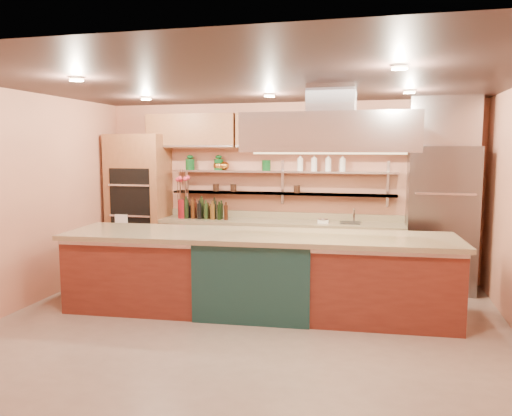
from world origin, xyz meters
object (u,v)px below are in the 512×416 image
(flower_vase, at_px, (183,209))
(green_canister, at_px, (266,165))
(island, at_px, (257,273))
(refrigerator, at_px, (441,219))
(kitchen_scale, at_px, (323,220))
(copper_kettle, at_px, (224,166))

(flower_vase, bearing_deg, green_canister, 9.26)
(flower_vase, xyz_separation_m, green_canister, (1.35, 0.22, 0.71))
(island, distance_m, green_canister, 2.27)
(island, relative_size, flower_vase, 15.51)
(refrigerator, relative_size, flower_vase, 6.77)
(flower_vase, distance_m, kitchen_scale, 2.30)
(island, relative_size, copper_kettle, 27.18)
(refrigerator, bearing_deg, flower_vase, 179.86)
(refrigerator, distance_m, flower_vase, 4.00)
(island, relative_size, green_canister, 28.72)
(refrigerator, distance_m, kitchen_scale, 1.70)
(copper_kettle, bearing_deg, kitchen_scale, -7.56)
(refrigerator, xyz_separation_m, green_canister, (-2.65, 0.23, 0.75))
(flower_vase, distance_m, green_canister, 1.54)
(green_canister, bearing_deg, kitchen_scale, -13.07)
(refrigerator, distance_m, island, 2.90)
(green_canister, bearing_deg, copper_kettle, 180.00)
(copper_kettle, distance_m, green_canister, 0.71)
(copper_kettle, bearing_deg, refrigerator, -3.92)
(flower_vase, bearing_deg, copper_kettle, 19.02)
(refrigerator, height_order, island, refrigerator)
(island, bearing_deg, refrigerator, 30.50)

